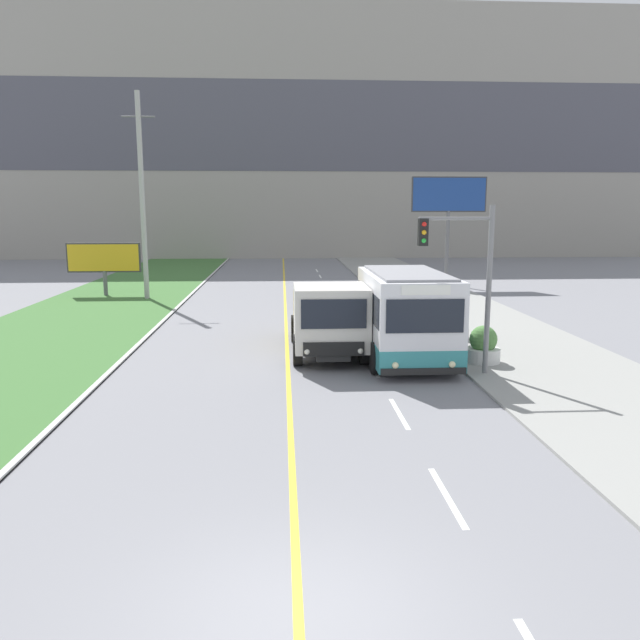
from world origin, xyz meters
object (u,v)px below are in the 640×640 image
billboard_large (449,200)px  city_bus (406,317)px  dump_truck (329,320)px  planter_round_near (483,346)px  planter_round_second (456,326)px  utility_pole_far (142,197)px  traffic_light_mast (467,268)px  billboard_small (104,259)px  planter_round_third (429,309)px

billboard_large → city_bus: bearing=-108.2°
dump_truck → planter_round_near: size_ratio=5.32×
planter_round_near → planter_round_second: 3.90m
planter_round_second → billboard_large: bearing=76.4°
city_bus → planter_round_second: city_bus is taller
utility_pole_far → billboard_large: size_ratio=1.59×
traffic_light_mast → planter_round_second: traffic_light_mast is taller
city_bus → planter_round_second: bearing=51.7°
dump_truck → billboard_small: size_ratio=1.53×
traffic_light_mast → city_bus: bearing=126.9°
billboard_small → utility_pole_far: bearing=-28.5°
billboard_small → billboard_large: bearing=10.6°
dump_truck → billboard_large: billboard_large is taller
traffic_light_mast → dump_truck: bearing=146.6°
billboard_large → planter_round_third: billboard_large is taller
billboard_large → planter_round_third: bearing=-107.8°
billboard_small → dump_truck: bearing=-53.7°
dump_truck → utility_pole_far: 18.12m
dump_truck → traffic_light_mast: (3.95, -2.60, 2.02)m
planter_round_near → planter_round_third: 7.79m
dump_truck → planter_round_second: size_ratio=5.89×
utility_pole_far → planter_round_third: 17.40m
planter_round_near → traffic_light_mast: bearing=-128.1°
dump_truck → planter_round_near: (5.01, -1.25, -0.71)m
city_bus → planter_round_third: size_ratio=4.81×
utility_pole_far → planter_round_second: size_ratio=10.33×
billboard_large → dump_truck: bearing=-114.9°
utility_pole_far → planter_round_third: utility_pole_far is taller
city_bus → dump_truck: bearing=164.1°
billboard_large → billboard_small: 22.15m
billboard_small → planter_round_near: size_ratio=3.48×
billboard_small → planter_round_third: billboard_small is taller
traffic_light_mast → planter_round_third: bearing=83.1°
planter_round_third → traffic_light_mast: bearing=-96.9°
city_bus → dump_truck: 2.64m
planter_round_near → planter_round_second: planter_round_near is taller
billboard_small → planter_round_second: bearing=-38.6°
utility_pole_far → traffic_light_mast: (13.25, -17.51, -2.41)m
city_bus → planter_round_near: 2.70m
utility_pole_far → planter_round_third: bearing=-30.2°
traffic_light_mast → planter_round_near: (1.06, 1.35, -2.72)m
billboard_large → planter_round_near: size_ratio=5.87×
utility_pole_far → billboard_large: bearing=16.3°
planter_round_second → planter_round_third: planter_round_third is taller
billboard_large → planter_round_near: billboard_large is taller
dump_truck → utility_pole_far: size_ratio=0.57×
planter_round_near → billboard_small: bearing=134.0°
city_bus → billboard_large: bearing=71.8°
city_bus → billboard_small: (-14.55, 17.10, 0.64)m
planter_round_third → billboard_small: bearing=150.0°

